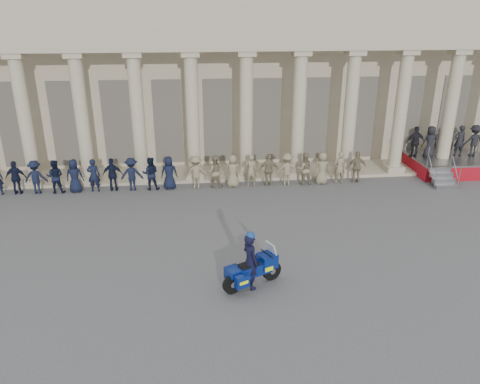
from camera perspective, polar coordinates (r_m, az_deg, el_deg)
name	(u,v)px	position (r m, az deg, el deg)	size (l,w,h in m)	color
ground	(233,257)	(16.62, -0.81, -7.91)	(90.00, 90.00, 0.00)	#4C4C4F
building	(213,71)	(29.39, -3.29, 14.49)	(40.00, 12.50, 9.00)	tan
officer_rank	(135,174)	(22.73, -12.69, 2.16)	(22.32, 0.61, 1.61)	black
reviewing_stand	(453,147)	(26.94, 24.50, 5.01)	(4.97, 3.91, 2.46)	gray
motorcycle	(253,270)	(14.75, 1.62, -9.44)	(1.95, 1.32, 1.36)	black
rider	(250,260)	(14.50, 1.25, -8.32)	(0.69, 0.80, 1.93)	black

